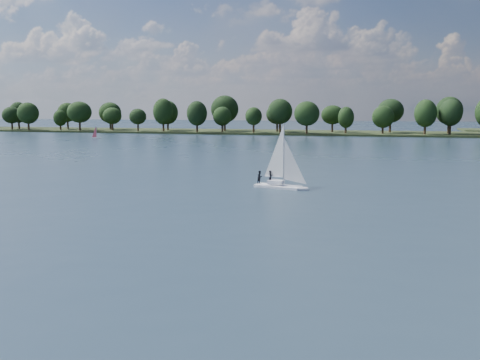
{
  "coord_description": "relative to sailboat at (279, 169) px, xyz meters",
  "views": [
    {
      "loc": [
        16.22,
        -16.91,
        10.61
      ],
      "look_at": [
        0.11,
        41.35,
        2.5
      ],
      "focal_mm": 40.0,
      "sensor_mm": 36.0,
      "label": 1
    }
  ],
  "objects": [
    {
      "name": "ground",
      "position": [
        -2.32,
        47.3,
        -2.55
      ],
      "size": [
        700.0,
        700.0,
        0.0
      ],
      "primitive_type": "plane",
      "color": "#233342",
      "rests_on": "ground"
    },
    {
      "name": "treeline",
      "position": [
        -13.21,
        155.72,
        5.51
      ],
      "size": [
        563.43,
        73.78,
        18.26
      ],
      "color": "black",
      "rests_on": "ground"
    },
    {
      "name": "sailboat",
      "position": [
        0.0,
        0.0,
        0.0
      ],
      "size": [
        7.19,
        3.64,
        9.12
      ],
      "rotation": [
        0.0,
        0.0,
        -0.26
      ],
      "color": "white",
      "rests_on": "ground"
    },
    {
      "name": "dinghy_pink",
      "position": [
        -84.74,
        98.03,
        -1.38
      ],
      "size": [
        3.32,
        2.29,
        4.94
      ],
      "rotation": [
        0.0,
        0.0,
        0.39
      ],
      "color": "silver",
      "rests_on": "ground"
    },
    {
      "name": "far_shore",
      "position": [
        -2.32,
        159.3,
        -2.55
      ],
      "size": [
        660.0,
        40.0,
        1.5
      ],
      "primitive_type": "cube",
      "color": "black",
      "rests_on": "ground"
    }
  ]
}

